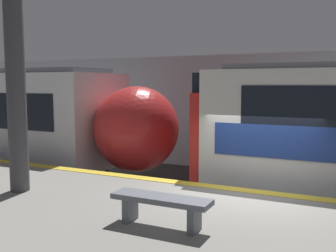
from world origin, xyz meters
The scene contains 4 objects.
ground_plane centered at (0.00, 0.00, 0.00)m, with size 120.00×120.00×0.00m, color #282623.
station_rear_barrier centered at (0.00, 6.46, 2.13)m, with size 50.00×0.15×4.27m.
support_pillar_near centered at (-4.02, -2.07, 3.20)m, with size 0.36×0.36×4.17m.
platform_bench centered at (-0.67, -2.59, 1.46)m, with size 1.50×0.40×0.45m.
Camera 1 is at (1.85, -7.54, 3.19)m, focal length 42.00 mm.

